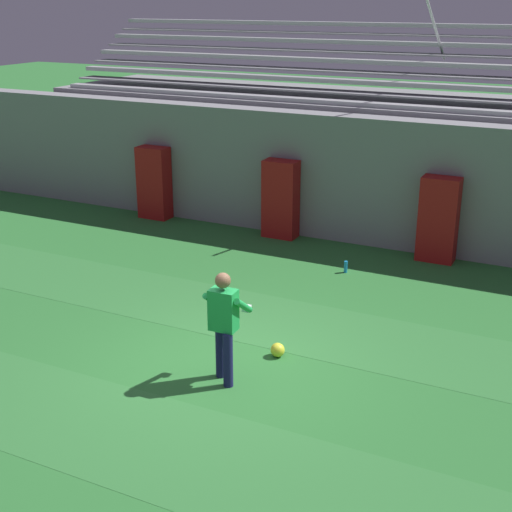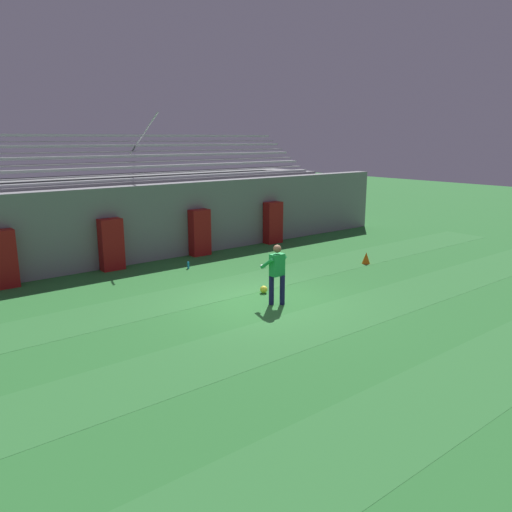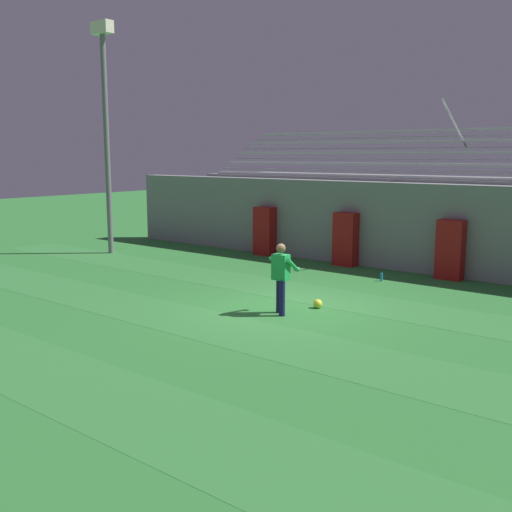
% 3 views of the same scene
% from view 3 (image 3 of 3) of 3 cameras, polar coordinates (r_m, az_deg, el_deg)
% --- Properties ---
extents(ground_plane, '(80.00, 80.00, 0.00)m').
position_cam_3_polar(ground_plane, '(14.51, 2.62, -5.08)').
color(ground_plane, '#2D7533').
extents(turf_stripe_near, '(28.00, 1.93, 0.01)m').
position_cam_3_polar(turf_stripe_near, '(10.51, -17.48, -11.34)').
color(turf_stripe_near, '#337A38').
rests_on(turf_stripe_near, ground).
extents(turf_stripe_mid, '(28.00, 1.93, 0.01)m').
position_cam_3_polar(turf_stripe_mid, '(12.91, -3.01, -6.94)').
color(turf_stripe_mid, '#337A38').
rests_on(turf_stripe_mid, ground).
extents(turf_stripe_far, '(28.00, 1.93, 0.01)m').
position_cam_3_polar(turf_stripe_far, '(15.90, 6.32, -3.80)').
color(turf_stripe_far, '#337A38').
rests_on(turf_stripe_far, ground).
extents(back_wall, '(24.00, 0.60, 2.80)m').
position_cam_3_polar(back_wall, '(19.80, 13.84, 2.74)').
color(back_wall, gray).
rests_on(back_wall, ground).
extents(padding_pillar_gate_left, '(0.78, 0.44, 1.78)m').
position_cam_3_polar(padding_pillar_gate_left, '(20.20, 8.53, 1.59)').
color(padding_pillar_gate_left, maroon).
rests_on(padding_pillar_gate_left, ground).
extents(padding_pillar_gate_right, '(0.78, 0.44, 1.78)m').
position_cam_3_polar(padding_pillar_gate_right, '(18.68, 18.02, 0.57)').
color(padding_pillar_gate_right, maroon).
rests_on(padding_pillar_gate_right, ground).
extents(padding_pillar_far_left, '(0.78, 0.44, 1.78)m').
position_cam_3_polar(padding_pillar_far_left, '(22.10, 0.83, 2.38)').
color(padding_pillar_far_left, maroon).
rests_on(padding_pillar_far_left, ground).
extents(bleacher_stand, '(18.00, 4.05, 5.43)m').
position_cam_3_polar(bleacher_stand, '(21.92, 16.45, 3.54)').
color(bleacher_stand, gray).
rests_on(bleacher_stand, ground).
extents(floodlight_pole, '(0.90, 0.36, 8.37)m').
position_cam_3_polar(floodlight_pole, '(23.09, -14.15, 13.28)').
color(floodlight_pole, slate).
rests_on(floodlight_pole, ground).
extents(goalkeeper, '(0.59, 0.57, 1.67)m').
position_cam_3_polar(goalkeeper, '(13.86, 2.41, -1.73)').
color(goalkeeper, '#19194C').
rests_on(goalkeeper, ground).
extents(soccer_ball, '(0.22, 0.22, 0.22)m').
position_cam_3_polar(soccer_ball, '(14.64, 5.90, -4.54)').
color(soccer_ball, yellow).
rests_on(soccer_ball, ground).
extents(water_bottle, '(0.07, 0.07, 0.24)m').
position_cam_3_polar(water_bottle, '(18.02, 11.87, -1.97)').
color(water_bottle, '#1E8CD8').
rests_on(water_bottle, ground).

